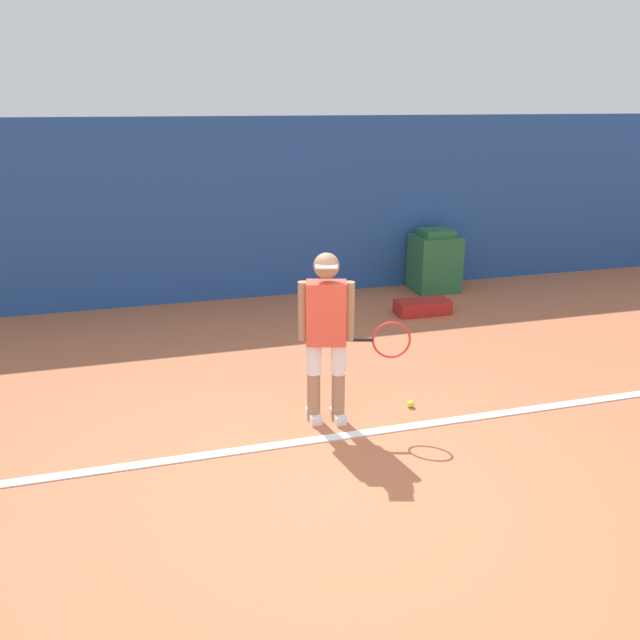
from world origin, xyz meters
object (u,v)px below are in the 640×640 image
(tennis_player, at_px, (328,332))
(covered_chair, at_px, (435,261))
(equipment_bag, at_px, (422,307))
(tennis_ball, at_px, (411,404))

(tennis_player, relative_size, covered_chair, 1.65)
(covered_chair, bearing_deg, tennis_player, -127.35)
(covered_chair, xyz_separation_m, equipment_bag, (-0.64, -1.02, -0.35))
(tennis_ball, bearing_deg, covered_chair, 61.86)
(tennis_player, distance_m, covered_chair, 4.50)
(tennis_ball, xyz_separation_m, covered_chair, (1.89, 3.54, 0.41))
(tennis_player, height_order, covered_chair, tennis_player)
(equipment_bag, bearing_deg, covered_chair, 57.91)
(covered_chair, relative_size, equipment_bag, 1.29)
(tennis_player, distance_m, tennis_ball, 1.17)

